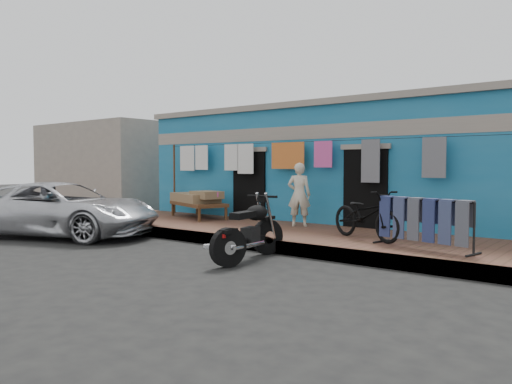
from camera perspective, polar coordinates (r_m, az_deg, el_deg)
name	(u,v)px	position (r m, az deg, el deg)	size (l,w,h in m)	color
ground	(187,260)	(9.17, -7.85, -7.71)	(80.00, 80.00, 0.00)	black
sidewalk	(283,235)	(11.40, 3.13, -4.94)	(28.00, 3.00, 0.25)	brown
curb	(242,243)	(10.27, -1.57, -5.83)	(28.00, 0.10, 0.25)	gray
building	(363,166)	(14.73, 12.15, 2.88)	(12.20, 5.20, 3.36)	#186999
neighbor_left	(127,166)	(21.95, -14.58, 2.90)	(6.00, 5.00, 3.40)	#9E9384
clothesline	(284,161)	(12.82, 3.20, 3.51)	(10.06, 0.06, 2.10)	brown
car	(61,208)	(12.89, -21.36, -1.75)	(2.19, 4.81, 1.36)	silver
seated_person	(299,195)	(11.97, 4.95, -0.30)	(0.55, 0.37, 1.53)	beige
bicycle	(366,209)	(10.04, 12.47, -1.94)	(0.65, 1.85, 1.20)	black
motorcycle	(249,229)	(8.98, -0.80, -4.20)	(0.90, 1.85, 1.15)	black
charpoy	(198,205)	(14.06, -6.63, -1.45)	(2.39, 1.74, 0.73)	brown
jeans_rack	(424,222)	(9.23, 18.66, -3.32)	(1.95, 0.80, 0.92)	black
litter_a	(215,250)	(9.87, -4.67, -6.68)	(0.19, 0.15, 0.09)	silver
litter_b	(240,250)	(9.86, -1.80, -6.69)	(0.16, 0.12, 0.08)	silver
litter_c	(208,246)	(10.43, -5.45, -6.18)	(0.19, 0.15, 0.07)	silver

